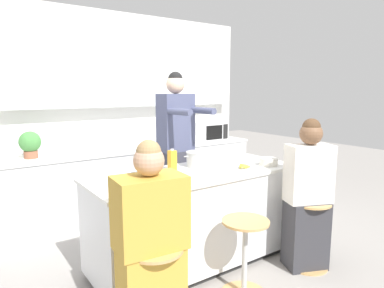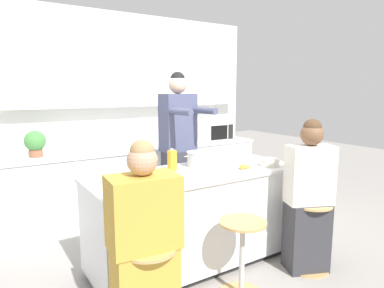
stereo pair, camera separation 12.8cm
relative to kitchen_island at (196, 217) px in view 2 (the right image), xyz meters
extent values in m
plane|color=gray|center=(0.00, 0.00, -0.46)|extent=(16.00, 16.00, 0.00)
cube|color=silver|center=(0.00, 1.91, 0.89)|extent=(4.07, 0.06, 2.70)
cube|color=silver|center=(0.00, 1.80, 1.36)|extent=(3.75, 0.16, 0.75)
cube|color=silver|center=(0.00, 1.58, -0.02)|extent=(3.75, 0.59, 0.89)
cube|color=silver|center=(0.00, 1.58, 0.44)|extent=(3.78, 0.62, 0.03)
cube|color=black|center=(0.00, 0.00, -0.43)|extent=(1.95, 0.67, 0.06)
cube|color=silver|center=(0.00, 0.00, 0.01)|extent=(2.03, 0.75, 0.83)
cube|color=silver|center=(0.00, 0.00, 0.44)|extent=(2.07, 0.79, 0.03)
cylinder|color=tan|center=(-0.83, -0.68, 0.17)|extent=(0.38, 0.38, 0.02)
cylinder|color=#B7BABC|center=(0.00, -0.67, -0.14)|extent=(0.04, 0.04, 0.61)
cylinder|color=tan|center=(0.00, -0.67, 0.17)|extent=(0.38, 0.38, 0.02)
cylinder|color=tan|center=(0.83, -0.67, -0.46)|extent=(0.38, 0.38, 0.01)
cylinder|color=#B7BABC|center=(0.83, -0.67, -0.14)|extent=(0.04, 0.04, 0.61)
cylinder|color=tan|center=(0.83, -0.67, 0.17)|extent=(0.38, 0.38, 0.02)
cube|color=#383842|center=(0.20, 0.69, 0.03)|extent=(0.35, 0.24, 0.99)
cube|color=#474C6B|center=(0.20, 0.69, 0.85)|extent=(0.40, 0.25, 0.64)
cylinder|color=#474C6B|center=(0.07, 0.39, 0.99)|extent=(0.10, 0.36, 0.07)
cylinder|color=#474C6B|center=(0.38, 0.42, 0.99)|extent=(0.10, 0.36, 0.07)
sphere|color=#DBB293|center=(0.20, 0.69, 1.27)|extent=(0.22, 0.22, 0.21)
sphere|color=black|center=(0.20, 0.69, 1.33)|extent=(0.17, 0.17, 0.16)
cube|color=gold|center=(-0.85, -0.66, 0.43)|extent=(0.48, 0.33, 0.49)
sphere|color=tan|center=(-0.85, -0.66, 0.77)|extent=(0.22, 0.22, 0.20)
sphere|color=#A37F51|center=(-0.85, -0.66, 0.82)|extent=(0.17, 0.17, 0.16)
cube|color=#333338|center=(0.80, -0.66, -0.14)|extent=(0.44, 0.39, 0.65)
cube|color=silver|center=(0.80, -0.66, 0.45)|extent=(0.46, 0.36, 0.53)
sphere|color=brown|center=(0.80, -0.66, 0.82)|extent=(0.27, 0.27, 0.21)
sphere|color=#513823|center=(0.80, -0.66, 0.88)|extent=(0.22, 0.22, 0.16)
cylinder|color=#B7BABC|center=(0.13, 0.16, 0.52)|extent=(0.22, 0.22, 0.14)
cylinder|color=#B7BABC|center=(0.13, 0.16, 0.60)|extent=(0.24, 0.24, 0.01)
cylinder|color=#B7BABC|center=(-0.01, 0.16, 0.57)|extent=(0.05, 0.01, 0.01)
cylinder|color=#B7BABC|center=(0.26, 0.16, 0.57)|extent=(0.05, 0.01, 0.01)
cylinder|color=silver|center=(0.74, -0.21, 0.49)|extent=(0.19, 0.19, 0.08)
cylinder|color=#4C7099|center=(-0.65, -0.04, 0.50)|extent=(0.07, 0.07, 0.09)
torus|color=#4C7099|center=(-0.60, -0.04, 0.50)|extent=(0.04, 0.01, 0.04)
ellipsoid|color=yellow|center=(0.44, -0.19, 0.48)|extent=(0.12, 0.04, 0.05)
ellipsoid|color=yellow|center=(0.41, -0.16, 0.48)|extent=(0.09, 0.11, 0.05)
ellipsoid|color=yellow|center=(0.47, -0.16, 0.48)|extent=(0.10, 0.10, 0.05)
cube|color=gold|center=(-0.18, 0.15, 0.55)|extent=(0.07, 0.07, 0.19)
cylinder|color=white|center=(-0.18, 0.15, 0.65)|extent=(0.03, 0.03, 0.02)
cube|color=white|center=(1.34, 1.54, 0.59)|extent=(0.48, 0.34, 0.27)
cube|color=black|center=(1.30, 1.36, 0.59)|extent=(0.30, 0.01, 0.21)
cube|color=black|center=(1.52, 1.37, 0.59)|extent=(0.09, 0.01, 0.22)
cylinder|color=#93563D|center=(-1.16, 1.58, 0.49)|extent=(0.15, 0.15, 0.09)
sphere|color=#478942|center=(-1.16, 1.58, 0.64)|extent=(0.24, 0.24, 0.24)
camera|label=1|loc=(-1.84, -2.55, 1.21)|focal=32.00mm
camera|label=2|loc=(-1.73, -2.62, 1.21)|focal=32.00mm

